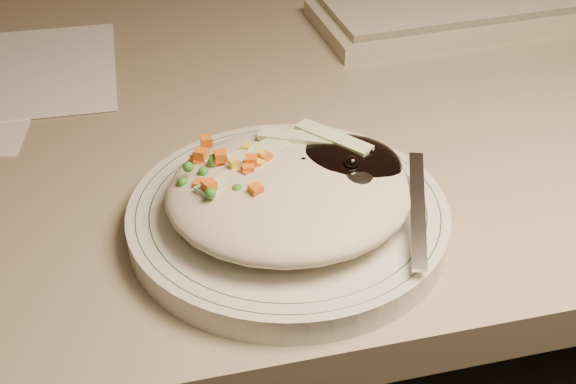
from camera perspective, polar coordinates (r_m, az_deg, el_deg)
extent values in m
cube|color=gray|center=(0.85, 2.46, 5.91)|extent=(1.40, 0.70, 0.04)
cylinder|color=silver|center=(0.64, 0.00, -1.89)|extent=(0.25, 0.25, 0.02)
torus|color=#144723|center=(0.63, 0.00, -1.18)|extent=(0.24, 0.24, 0.00)
torus|color=#144723|center=(0.63, 0.00, -1.18)|extent=(0.22, 0.22, 0.00)
ellipsoid|color=#BCB298|center=(0.62, 0.11, 0.05)|extent=(0.19, 0.18, 0.04)
ellipsoid|color=black|center=(0.64, 3.73, 1.74)|extent=(0.10, 0.09, 0.03)
ellipsoid|color=orange|center=(0.62, -4.35, 0.66)|extent=(0.08, 0.08, 0.02)
sphere|color=black|center=(0.62, 1.09, 1.99)|extent=(0.01, 0.01, 0.01)
sphere|color=black|center=(0.63, 3.47, 2.63)|extent=(0.01, 0.01, 0.01)
sphere|color=black|center=(0.63, 5.65, 2.85)|extent=(0.01, 0.01, 0.01)
sphere|color=black|center=(0.64, 4.68, 2.96)|extent=(0.01, 0.01, 0.01)
sphere|color=black|center=(0.61, 4.53, 2.05)|extent=(0.01, 0.01, 0.01)
sphere|color=black|center=(0.63, 3.44, 2.26)|extent=(0.01, 0.01, 0.01)
sphere|color=black|center=(0.64, 4.12, 2.90)|extent=(0.01, 0.01, 0.01)
cube|color=orange|center=(0.62, -4.83, 2.55)|extent=(0.01, 0.01, 0.01)
cube|color=orange|center=(0.61, -2.99, 0.81)|extent=(0.01, 0.01, 0.01)
cube|color=orange|center=(0.63, -6.26, 2.69)|extent=(0.01, 0.01, 0.01)
cube|color=orange|center=(0.61, -2.64, 2.23)|extent=(0.01, 0.01, 0.01)
cube|color=orange|center=(0.61, -2.85, 1.62)|extent=(0.01, 0.01, 0.01)
cube|color=orange|center=(0.64, -6.46, 2.27)|extent=(0.01, 0.01, 0.01)
cube|color=orange|center=(0.62, -5.06, 2.26)|extent=(0.01, 0.01, 0.01)
cube|color=orange|center=(0.61, -2.99, 1.34)|extent=(0.01, 0.01, 0.01)
cube|color=orange|center=(0.62, -1.64, 2.39)|extent=(0.01, 0.01, 0.01)
cube|color=orange|center=(0.64, -5.83, 3.61)|extent=(0.01, 0.01, 0.01)
cube|color=orange|center=(0.59, -5.64, 0.44)|extent=(0.01, 0.01, 0.01)
cube|color=orange|center=(0.58, -2.30, 0.13)|extent=(0.01, 0.01, 0.01)
cube|color=orange|center=(0.61, -6.26, 0.48)|extent=(0.01, 0.01, 0.01)
cube|color=orange|center=(0.63, -6.32, 2.08)|extent=(0.01, 0.01, 0.01)
sphere|color=#388C28|center=(0.62, -3.05, 1.72)|extent=(0.01, 0.01, 0.01)
sphere|color=#388C28|center=(0.58, -5.53, -0.11)|extent=(0.01, 0.01, 0.01)
sphere|color=#388C28|center=(0.61, -6.02, 1.41)|extent=(0.01, 0.01, 0.01)
sphere|color=#388C28|center=(0.61, -7.11, 1.77)|extent=(0.01, 0.01, 0.01)
sphere|color=#388C28|center=(0.62, -3.41, 1.90)|extent=(0.01, 0.01, 0.01)
sphere|color=#388C28|center=(0.60, -2.20, 0.06)|extent=(0.01, 0.01, 0.01)
sphere|color=#388C28|center=(0.61, -4.35, 1.06)|extent=(0.01, 0.01, 0.01)
sphere|color=#388C28|center=(0.60, -4.67, -0.10)|extent=(0.01, 0.01, 0.01)
sphere|color=#388C28|center=(0.61, -7.52, 0.68)|extent=(0.01, 0.01, 0.01)
sphere|color=#388C28|center=(0.62, -5.19, 2.37)|extent=(0.01, 0.01, 0.01)
sphere|color=#388C28|center=(0.62, -5.37, 2.17)|extent=(0.01, 0.01, 0.01)
sphere|color=#388C28|center=(0.60, -5.73, 0.51)|extent=(0.01, 0.01, 0.01)
sphere|color=#388C28|center=(0.59, -3.63, 0.18)|extent=(0.01, 0.01, 0.01)
sphere|color=#388C28|center=(0.64, -1.63, 2.90)|extent=(0.01, 0.01, 0.01)
cube|color=yellow|center=(0.62, -3.52, 1.89)|extent=(0.01, 0.01, 0.01)
cube|color=yellow|center=(0.61, -2.04, 1.96)|extent=(0.01, 0.01, 0.01)
cube|color=yellow|center=(0.62, -4.56, 1.89)|extent=(0.01, 0.01, 0.01)
cube|color=yellow|center=(0.61, -3.89, 2.02)|extent=(0.01, 0.01, 0.01)
cube|color=yellow|center=(0.61, -4.30, 0.95)|extent=(0.01, 0.01, 0.01)
cube|color=yellow|center=(0.62, -1.97, 2.64)|extent=(0.01, 0.01, 0.01)
cube|color=yellow|center=(0.63, -2.98, 3.11)|extent=(0.01, 0.01, 0.01)
cube|color=yellow|center=(0.61, -3.42, 1.01)|extent=(0.01, 0.01, 0.01)
cube|color=#B2D18C|center=(0.64, -1.63, 3.20)|extent=(0.07, 0.04, 0.00)
cube|color=#B2D18C|center=(0.65, 0.88, 3.93)|extent=(0.07, 0.04, 0.00)
cube|color=#B2D18C|center=(0.61, -3.77, 1.19)|extent=(0.07, 0.05, 0.00)
cube|color=#B2D18C|center=(0.64, 3.27, 3.90)|extent=(0.05, 0.06, 0.00)
cube|color=#B2D18C|center=(0.61, 0.68, 0.68)|extent=(0.07, 0.02, 0.00)
ellipsoid|color=silver|center=(0.61, 4.62, 1.28)|extent=(0.05, 0.06, 0.01)
cube|color=silver|center=(0.60, 9.21, -1.18)|extent=(0.05, 0.11, 0.03)
cube|color=#ACA78D|center=(1.03, 13.68, 12.45)|extent=(0.42, 0.17, 0.02)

